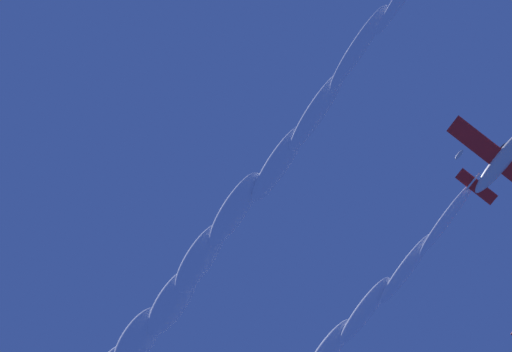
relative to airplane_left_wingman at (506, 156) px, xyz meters
The scene contains 2 objects.
airplane_left_wingman is the anchor object (origin of this frame).
smoke_trail_lead 34.48m from the airplane_left_wingman, 64.93° to the left, with size 48.85×41.12×8.18m.
Camera 1 is at (-32.84, 13.21, 1.52)m, focal length 83.13 mm.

